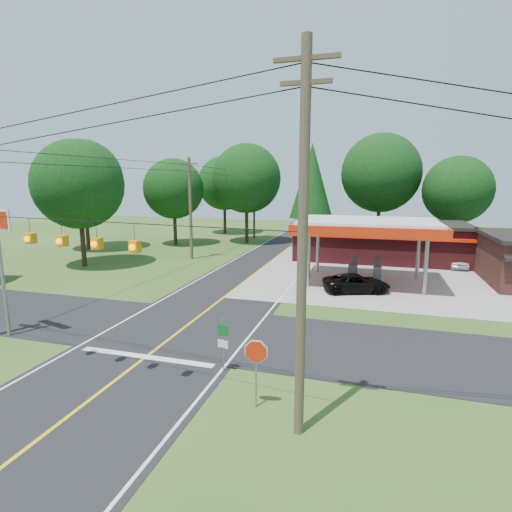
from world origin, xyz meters
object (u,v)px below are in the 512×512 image
(sedan_car, at_px, (458,261))
(suv_car, at_px, (356,283))
(gas_canopy, at_px, (367,228))
(octagonal_stop_sign, at_px, (256,357))

(sedan_car, bearing_deg, suv_car, -123.44)
(gas_canopy, bearing_deg, octagonal_stop_sign, -99.47)
(gas_canopy, bearing_deg, sedan_car, 45.00)
(octagonal_stop_sign, bearing_deg, sedan_car, 67.53)
(suv_car, xyz_separation_m, sedan_car, (8.50, 11.00, 0.02))
(suv_car, distance_m, sedan_car, 13.90)
(gas_canopy, distance_m, suv_car, 4.73)
(sedan_car, bearing_deg, gas_canopy, -130.75)
(gas_canopy, relative_size, octagonal_stop_sign, 4.28)
(suv_car, bearing_deg, gas_canopy, -27.83)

